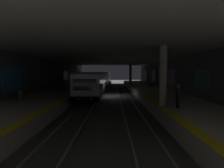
% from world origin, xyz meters
% --- Properties ---
extents(ground_plane, '(120.00, 120.00, 0.00)m').
position_xyz_m(ground_plane, '(0.00, 0.00, 0.00)').
color(ground_plane, '#42423F').
extents(track_left, '(60.00, 1.53, 0.16)m').
position_xyz_m(track_left, '(0.00, -2.20, 0.08)').
color(track_left, gray).
rests_on(track_left, ground).
extents(track_right, '(60.00, 1.53, 0.16)m').
position_xyz_m(track_right, '(0.00, 2.20, 0.08)').
color(track_right, gray).
rests_on(track_right, ground).
extents(platform_left, '(60.00, 5.30, 1.06)m').
position_xyz_m(platform_left, '(0.00, -6.55, 0.53)').
color(platform_left, beige).
rests_on(platform_left, ground).
extents(platform_right, '(60.00, 5.30, 1.06)m').
position_xyz_m(platform_right, '(0.00, 6.55, 0.53)').
color(platform_right, beige).
rests_on(platform_right, ground).
extents(wall_left, '(60.00, 0.56, 5.60)m').
position_xyz_m(wall_left, '(0.04, -9.45, 2.80)').
color(wall_left, slate).
rests_on(wall_left, ground).
extents(wall_right, '(60.00, 0.56, 5.60)m').
position_xyz_m(wall_right, '(-0.01, 9.45, 2.80)').
color(wall_right, slate).
rests_on(wall_right, ground).
extents(ceiling_slab, '(60.00, 19.40, 0.40)m').
position_xyz_m(ceiling_slab, '(0.00, 0.00, 5.80)').
color(ceiling_slab, '#ADAAA3').
rests_on(ceiling_slab, wall_left).
extents(pillar_near, '(0.56, 0.56, 4.55)m').
position_xyz_m(pillar_near, '(-13.98, -4.35, 3.33)').
color(pillar_near, gray).
rests_on(pillar_near, platform_left).
extents(pillar_far, '(0.56, 0.56, 4.55)m').
position_xyz_m(pillar_far, '(12.41, -4.35, 3.33)').
color(pillar_far, gray).
rests_on(pillar_far, platform_left).
extents(metro_train, '(59.52, 2.83, 3.49)m').
position_xyz_m(metro_train, '(19.68, 2.20, 2.03)').
color(metro_train, '#B7BCC6').
rests_on(metro_train, track_right).
extents(bench_left_mid, '(1.70, 0.47, 0.86)m').
position_xyz_m(bench_left_mid, '(16.30, -8.53, 1.57)').
color(bench_left_mid, '#262628').
rests_on(bench_left_mid, platform_left).
extents(bench_right_near, '(1.70, 0.47, 0.86)m').
position_xyz_m(bench_right_near, '(-9.33, 8.53, 1.57)').
color(bench_right_near, '#262628').
rests_on(bench_right_near, platform_right).
extents(bench_right_mid, '(1.70, 0.47, 0.86)m').
position_xyz_m(bench_right_mid, '(5.88, 8.53, 1.57)').
color(bench_right_mid, '#262628').
rests_on(bench_right_mid, platform_right).
extents(person_waiting_near, '(0.60, 0.22, 1.59)m').
position_xyz_m(person_waiting_near, '(12.55, -8.14, 1.91)').
color(person_waiting_near, '#353535').
rests_on(person_waiting_near, platform_left).
extents(person_walking_mid, '(0.60, 0.23, 1.69)m').
position_xyz_m(person_walking_mid, '(-14.87, -5.20, 1.97)').
color(person_walking_mid, black).
rests_on(person_walking_mid, platform_left).
extents(suitcase_rolling, '(0.34, 0.21, 0.86)m').
position_xyz_m(suitcase_rolling, '(5.79, -7.48, 1.33)').
color(suitcase_rolling, navy).
rests_on(suitcase_rolling, platform_left).
extents(trash_bin, '(0.44, 0.44, 0.85)m').
position_xyz_m(trash_bin, '(-11.36, 7.80, 1.48)').
color(trash_bin, '#595B5E').
rests_on(trash_bin, platform_right).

